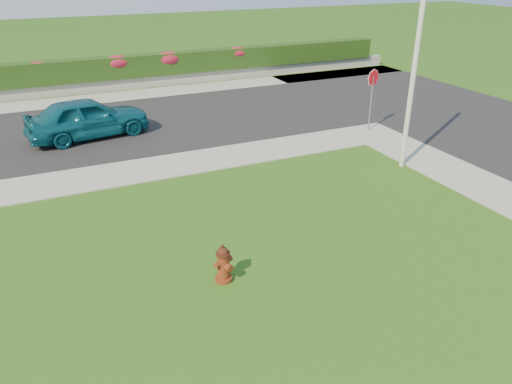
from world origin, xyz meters
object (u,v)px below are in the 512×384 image
fire_hydrant (224,264)px  sedan_teal (88,118)px  utility_pole (415,64)px  stop_sign (373,86)px

fire_hydrant → sedan_teal: 10.97m
utility_pole → stop_sign: 4.03m
sedan_teal → utility_pole: bearing=-138.4°
sedan_teal → utility_pole: 11.84m
sedan_teal → utility_pole: (9.00, -7.26, 2.53)m
sedan_teal → utility_pole: size_ratio=0.67×
fire_hydrant → utility_pole: bearing=5.1°
utility_pole → stop_sign: bearing=70.7°
fire_hydrant → sedan_teal: sedan_teal is taller
sedan_teal → fire_hydrant: bearing=177.1°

